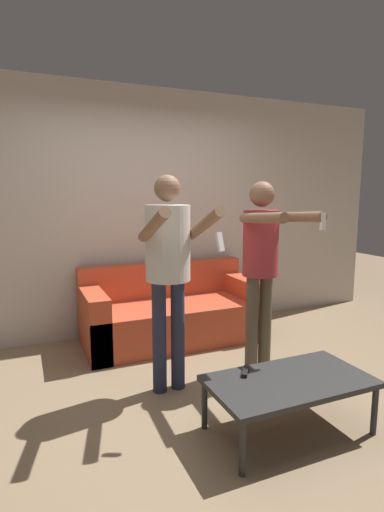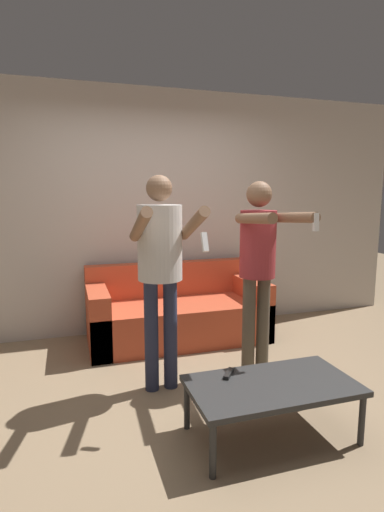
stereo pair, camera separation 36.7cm
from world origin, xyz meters
name	(u,v)px [view 2 (the right image)]	position (x,y,z in m)	size (l,w,h in m)	color
ground_plane	(196,401)	(0.00, 0.00, 0.00)	(14.00, 14.00, 0.00)	#937A5B
wall_back	(148,212)	(0.00, 1.77, 1.35)	(6.40, 0.06, 2.70)	beige
couch	(177,314)	(0.21, 1.33, 0.28)	(1.87, 0.83, 0.79)	#C64C2D
person_standing_left	(161,258)	(-0.20, 0.27, 1.07)	(0.46, 0.70, 1.70)	#282D47
person_standing_right	(259,257)	(0.63, 0.26, 1.04)	(0.42, 0.72, 1.66)	brown
coffee_table	(272,388)	(0.32, -0.56, 0.33)	(1.07, 0.58, 0.37)	#2D2D2D
remote_on_table	(229,374)	(0.10, -0.38, 0.38)	(0.12, 0.14, 0.02)	black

